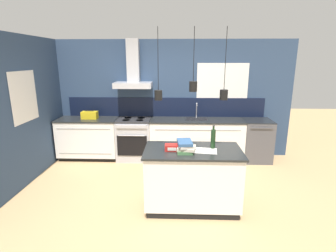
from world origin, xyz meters
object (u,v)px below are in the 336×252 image
at_px(oven_range, 134,139).
at_px(dishwasher, 256,140).
at_px(yellow_toolbox, 90,115).
at_px(book_stack, 185,146).
at_px(bottle_on_island, 213,139).
at_px(red_supply_box, 172,147).

bearing_deg(oven_range, dishwasher, 0.09).
xyz_separation_m(oven_range, yellow_toolbox, (-0.97, 0.00, 0.54)).
height_order(book_stack, yellow_toolbox, yellow_toolbox).
height_order(oven_range, dishwasher, same).
bearing_deg(yellow_toolbox, dishwasher, -0.00).
xyz_separation_m(oven_range, bottle_on_island, (1.48, -1.88, 0.60)).
bearing_deg(red_supply_box, bottle_on_island, 10.13).
bearing_deg(book_stack, dishwasher, 51.71).
height_order(bottle_on_island, yellow_toolbox, bottle_on_island).
bearing_deg(dishwasher, red_supply_box, -132.20).
xyz_separation_m(red_supply_box, yellow_toolbox, (-1.85, 1.99, 0.04)).
xyz_separation_m(book_stack, yellow_toolbox, (-2.04, 2.05, 0.00)).
bearing_deg(oven_range, bottle_on_island, -51.86).
height_order(oven_range, yellow_toolbox, yellow_toolbox).
bearing_deg(book_stack, bottle_on_island, 21.79).
relative_size(dishwasher, yellow_toolbox, 2.68).
bearing_deg(red_supply_box, dishwasher, 47.80).
bearing_deg(bottle_on_island, red_supply_box, -169.87).
bearing_deg(yellow_toolbox, oven_range, -0.26).
bearing_deg(dishwasher, yellow_toolbox, 180.00).
relative_size(oven_range, dishwasher, 1.00).
distance_m(oven_range, red_supply_box, 2.23).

